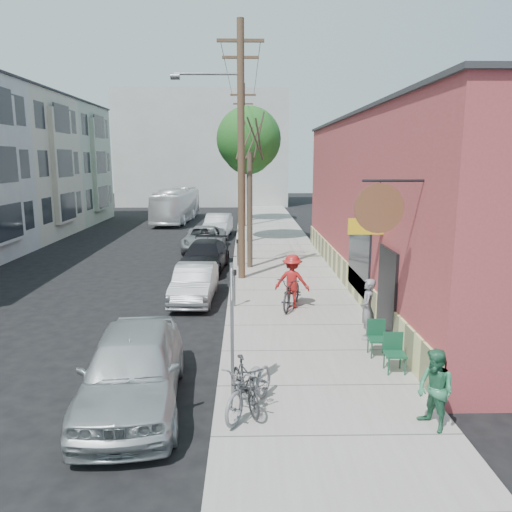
{
  "coord_description": "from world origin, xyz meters",
  "views": [
    {
      "loc": [
        2.64,
        -14.02,
        4.96
      ],
      "look_at": [
        2.99,
        3.72,
        1.5
      ],
      "focal_mm": 35.0,
      "sensor_mm": 36.0,
      "label": 1
    }
  ],
  "objects_px": {
    "sign_post": "(232,317)",
    "parking_meter_far": "(238,248)",
    "parking_meter_near": "(235,282)",
    "patio_chair_b": "(378,339)",
    "utility_pole_near": "(240,147)",
    "patron_grey": "(367,309)",
    "tree_leafy_mid": "(249,139)",
    "car_2": "(204,256)",
    "cyclist": "(292,281)",
    "car_1": "(195,283)",
    "patron_green": "(435,390)",
    "bus": "(177,205)",
    "car_3": "(204,239)",
    "tree_bare": "(250,211)",
    "tree_leafy_far": "(248,149)",
    "parked_bike_a": "(245,384)",
    "patio_chair_a": "(395,354)",
    "parked_bike_b": "(250,386)",
    "car_0": "(133,368)",
    "car_4": "(218,225)"
  },
  "relations": [
    {
      "from": "sign_post",
      "to": "parking_meter_far",
      "type": "relative_size",
      "value": 2.26
    },
    {
      "from": "parking_meter_near",
      "to": "parking_meter_far",
      "type": "relative_size",
      "value": 1.0
    },
    {
      "from": "patio_chair_b",
      "to": "utility_pole_near",
      "type": "bearing_deg",
      "value": 115.63
    },
    {
      "from": "patron_grey",
      "to": "tree_leafy_mid",
      "type": "bearing_deg",
      "value": -155.41
    },
    {
      "from": "patio_chair_b",
      "to": "car_2",
      "type": "relative_size",
      "value": 0.19
    },
    {
      "from": "cyclist",
      "to": "car_1",
      "type": "distance_m",
      "value": 3.63
    },
    {
      "from": "parking_meter_far",
      "to": "patron_green",
      "type": "bearing_deg",
      "value": -74.97
    },
    {
      "from": "tree_leafy_mid",
      "to": "bus",
      "type": "bearing_deg",
      "value": 118.01
    },
    {
      "from": "car_3",
      "to": "bus",
      "type": "relative_size",
      "value": 0.5
    },
    {
      "from": "sign_post",
      "to": "bus",
      "type": "bearing_deg",
      "value": 99.86
    },
    {
      "from": "utility_pole_near",
      "to": "car_1",
      "type": "bearing_deg",
      "value": -119.37
    },
    {
      "from": "tree_leafy_mid",
      "to": "car_3",
      "type": "bearing_deg",
      "value": -139.19
    },
    {
      "from": "parking_meter_far",
      "to": "tree_bare",
      "type": "bearing_deg",
      "value": -16.74
    },
    {
      "from": "patron_green",
      "to": "car_3",
      "type": "xyz_separation_m",
      "value": [
        -5.7,
        18.89,
        -0.24
      ]
    },
    {
      "from": "patio_chair_b",
      "to": "bus",
      "type": "distance_m",
      "value": 29.77
    },
    {
      "from": "tree_leafy_far",
      "to": "bus",
      "type": "bearing_deg",
      "value": 175.09
    },
    {
      "from": "parking_meter_near",
      "to": "car_2",
      "type": "height_order",
      "value": "parking_meter_near"
    },
    {
      "from": "parking_meter_near",
      "to": "parked_bike_a",
      "type": "height_order",
      "value": "parking_meter_near"
    },
    {
      "from": "patron_grey",
      "to": "patio_chair_a",
      "type": "bearing_deg",
      "value": 17.16
    },
    {
      "from": "cyclist",
      "to": "parked_bike_b",
      "type": "relative_size",
      "value": 0.91
    },
    {
      "from": "tree_bare",
      "to": "parking_meter_far",
      "type": "bearing_deg",
      "value": 163.26
    },
    {
      "from": "sign_post",
      "to": "car_3",
      "type": "height_order",
      "value": "sign_post"
    },
    {
      "from": "parked_bike_b",
      "to": "car_0",
      "type": "xyz_separation_m",
      "value": [
        -2.37,
        0.55,
        0.15
      ]
    },
    {
      "from": "patio_chair_b",
      "to": "parking_meter_near",
      "type": "bearing_deg",
      "value": 133.11
    },
    {
      "from": "patio_chair_b",
      "to": "tree_bare",
      "type": "bearing_deg",
      "value": 109.41
    },
    {
      "from": "tree_bare",
      "to": "parked_bike_a",
      "type": "relative_size",
      "value": 3.15
    },
    {
      "from": "car_1",
      "to": "car_3",
      "type": "relative_size",
      "value": 0.83
    },
    {
      "from": "patio_chair_b",
      "to": "patio_chair_a",
      "type": "bearing_deg",
      "value": -78.42
    },
    {
      "from": "tree_leafy_mid",
      "to": "parking_meter_near",
      "type": "bearing_deg",
      "value": -92.37
    },
    {
      "from": "car_2",
      "to": "patio_chair_a",
      "type": "bearing_deg",
      "value": -59.75
    },
    {
      "from": "parking_meter_far",
      "to": "patio_chair_b",
      "type": "xyz_separation_m",
      "value": [
        3.64,
        -10.63,
        -0.39
      ]
    },
    {
      "from": "parking_meter_far",
      "to": "patio_chair_b",
      "type": "bearing_deg",
      "value": -71.11
    },
    {
      "from": "patio_chair_a",
      "to": "bus",
      "type": "xyz_separation_m",
      "value": [
        -8.98,
        29.38,
        0.73
      ]
    },
    {
      "from": "tree_leafy_mid",
      "to": "parking_meter_far",
      "type": "bearing_deg",
      "value": -94.49
    },
    {
      "from": "parking_meter_near",
      "to": "cyclist",
      "type": "height_order",
      "value": "cyclist"
    },
    {
      "from": "tree_leafy_mid",
      "to": "cyclist",
      "type": "height_order",
      "value": "tree_leafy_mid"
    },
    {
      "from": "car_1",
      "to": "car_2",
      "type": "relative_size",
      "value": 0.85
    },
    {
      "from": "patio_chair_b",
      "to": "car_3",
      "type": "height_order",
      "value": "car_3"
    },
    {
      "from": "tree_leafy_mid",
      "to": "tree_leafy_far",
      "type": "height_order",
      "value": "tree_leafy_mid"
    },
    {
      "from": "tree_bare",
      "to": "cyclist",
      "type": "xyz_separation_m",
      "value": [
        1.34,
        -6.3,
        -1.67
      ]
    },
    {
      "from": "patron_green",
      "to": "car_4",
      "type": "distance_m",
      "value": 24.53
    },
    {
      "from": "car_2",
      "to": "cyclist",
      "type": "bearing_deg",
      "value": -56.09
    },
    {
      "from": "bus",
      "to": "car_3",
      "type": "bearing_deg",
      "value": -72.4
    },
    {
      "from": "car_1",
      "to": "car_2",
      "type": "height_order",
      "value": "car_2"
    },
    {
      "from": "parked_bike_a",
      "to": "car_3",
      "type": "bearing_deg",
      "value": 78.69
    },
    {
      "from": "bus",
      "to": "patron_grey",
      "type": "bearing_deg",
      "value": -68.54
    },
    {
      "from": "utility_pole_near",
      "to": "tree_bare",
      "type": "xyz_separation_m",
      "value": [
        0.41,
        2.09,
        -2.7
      ]
    },
    {
      "from": "car_1",
      "to": "sign_post",
      "type": "bearing_deg",
      "value": -76.6
    },
    {
      "from": "patio_chair_a",
      "to": "car_2",
      "type": "distance_m",
      "value": 12.46
    },
    {
      "from": "patron_grey",
      "to": "car_0",
      "type": "height_order",
      "value": "patron_grey"
    }
  ]
}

